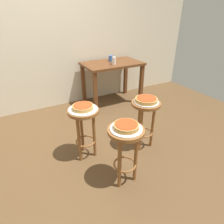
{
  "coord_description": "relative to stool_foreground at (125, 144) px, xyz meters",
  "views": [
    {
      "loc": [
        -0.55,
        -1.77,
        1.58
      ],
      "look_at": [
        0.37,
        -0.09,
        0.57
      ],
      "focal_mm": 30.79,
      "sensor_mm": 36.0,
      "label": 1
    }
  ],
  "objects": [
    {
      "name": "stool_leftside",
      "position": [
        -0.2,
        0.55,
        0.0
      ],
      "size": [
        0.35,
        0.35,
        0.63
      ],
      "color": "brown",
      "rests_on": "ground_plane"
    },
    {
      "name": "stool_middle",
      "position": [
        0.52,
        0.37,
        0.0
      ],
      "size": [
        0.35,
        0.35,
        0.63
      ],
      "color": "brown",
      "rests_on": "ground_plane"
    },
    {
      "name": "pizza_foreground",
      "position": [
        0.0,
        -0.0,
        0.21
      ],
      "size": [
        0.23,
        0.23,
        0.05
      ],
      "color": "#B78442",
      "rests_on": "serving_plate_foreground"
    },
    {
      "name": "ground_plane",
      "position": [
        -0.26,
        0.55,
        -0.46
      ],
      "size": [
        6.0,
        6.0,
        0.0
      ],
      "primitive_type": "plane",
      "color": "brown"
    },
    {
      "name": "stool_foreground",
      "position": [
        0.0,
        0.0,
        0.0
      ],
      "size": [
        0.35,
        0.35,
        0.63
      ],
      "color": "brown",
      "rests_on": "ground_plane"
    },
    {
      "name": "back_wall",
      "position": [
        -0.26,
        2.2,
        1.04
      ],
      "size": [
        6.0,
        0.1,
        3.0
      ],
      "primitive_type": "cube",
      "color": "beige",
      "rests_on": "ground_plane"
    },
    {
      "name": "pizza_middle",
      "position": [
        0.52,
        0.37,
        0.21
      ],
      "size": [
        0.26,
        0.26,
        0.05
      ],
      "color": "tan",
      "rests_on": "serving_plate_middle"
    },
    {
      "name": "dining_table",
      "position": [
        0.82,
        1.77,
        0.18
      ],
      "size": [
        1.03,
        0.65,
        0.77
      ],
      "color": "#5B3319",
      "rests_on": "ground_plane"
    },
    {
      "name": "serving_plate_middle",
      "position": [
        0.52,
        0.37,
        0.18
      ],
      "size": [
        0.3,
        0.3,
        0.01
      ],
      "primitive_type": "cylinder",
      "color": "silver",
      "rests_on": "stool_middle"
    },
    {
      "name": "serving_plate_foreground",
      "position": [
        0.0,
        -0.0,
        0.18
      ],
      "size": [
        0.3,
        0.3,
        0.01
      ],
      "primitive_type": "cylinder",
      "color": "white",
      "rests_on": "stool_foreground"
    },
    {
      "name": "cup_near_edge",
      "position": [
        0.79,
        1.65,
        0.37
      ],
      "size": [
        0.06,
        0.06,
        0.12
      ],
      "primitive_type": "cylinder",
      "color": "silver",
      "rests_on": "dining_table"
    },
    {
      "name": "pizza_leftside",
      "position": [
        -0.2,
        0.55,
        0.21
      ],
      "size": [
        0.23,
        0.23,
        0.05
      ],
      "color": "tan",
      "rests_on": "serving_plate_leftside"
    },
    {
      "name": "serving_plate_leftside",
      "position": [
        -0.2,
        0.55,
        0.18
      ],
      "size": [
        0.32,
        0.32,
        0.01
      ],
      "primitive_type": "cylinder",
      "color": "white",
      "rests_on": "stool_leftside"
    },
    {
      "name": "cup_far_edge",
      "position": [
        0.85,
        1.88,
        0.36
      ],
      "size": [
        0.07,
        0.07,
        0.1
      ],
      "primitive_type": "cylinder",
      "color": "#3360B2",
      "rests_on": "dining_table"
    }
  ]
}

